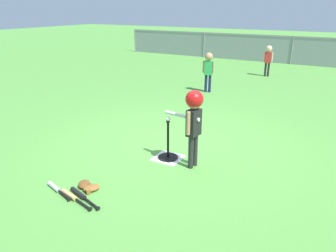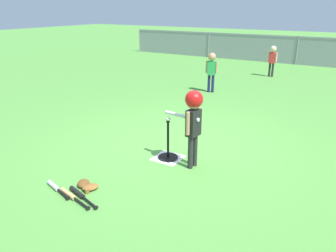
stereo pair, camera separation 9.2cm
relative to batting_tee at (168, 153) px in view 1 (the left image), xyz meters
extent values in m
plane|color=#51933D|center=(-0.18, 0.59, -0.10)|extent=(60.00, 60.00, 0.00)
cube|color=white|center=(0.00, 0.00, -0.09)|extent=(0.44, 0.44, 0.01)
cylinder|color=black|center=(0.00, 0.00, -0.08)|extent=(0.32, 0.32, 0.03)
cylinder|color=black|center=(0.00, 0.00, 0.23)|extent=(0.04, 0.04, 0.61)
cylinder|color=black|center=(0.00, 0.00, 0.53)|extent=(0.06, 0.06, 0.02)
sphere|color=white|center=(0.00, 0.00, 0.57)|extent=(0.07, 0.07, 0.07)
cylinder|color=#262626|center=(0.46, -0.11, 0.16)|extent=(0.08, 0.08, 0.51)
cylinder|color=#262626|center=(0.48, 0.00, 0.16)|extent=(0.08, 0.08, 0.51)
cube|color=black|center=(0.47, -0.06, 0.61)|extent=(0.16, 0.24, 0.40)
cylinder|color=tan|center=(0.45, -0.20, 0.64)|extent=(0.06, 0.06, 0.34)
cylinder|color=tan|center=(0.49, 0.08, 0.64)|extent=(0.06, 0.06, 0.34)
sphere|color=tan|center=(0.47, -0.06, 0.94)|extent=(0.23, 0.23, 0.23)
sphere|color=red|center=(0.47, -0.06, 0.96)|extent=(0.26, 0.26, 0.26)
cylinder|color=silver|center=(0.26, -0.03, 0.67)|extent=(0.60, 0.13, 0.06)
cylinder|color=#191E4C|center=(-1.18, 4.31, 0.15)|extent=(0.08, 0.08, 0.49)
cylinder|color=#191E4C|center=(-1.28, 4.28, 0.15)|extent=(0.08, 0.08, 0.49)
cube|color=green|center=(-1.23, 4.30, 0.59)|extent=(0.25, 0.19, 0.38)
cylinder|color=tan|center=(-1.10, 4.33, 0.61)|extent=(0.05, 0.05, 0.33)
cylinder|color=tan|center=(-1.36, 4.26, 0.61)|extent=(0.05, 0.05, 0.33)
sphere|color=tan|center=(-1.23, 4.30, 0.90)|extent=(0.22, 0.22, 0.22)
cylinder|color=#262626|center=(-0.32, 7.37, 0.14)|extent=(0.07, 0.07, 0.47)
cylinder|color=#262626|center=(-0.43, 7.37, 0.14)|extent=(0.07, 0.07, 0.47)
cube|color=red|center=(-0.38, 7.37, 0.55)|extent=(0.21, 0.13, 0.36)
cylinder|color=beige|center=(-0.25, 7.38, 0.58)|extent=(0.05, 0.05, 0.31)
cylinder|color=beige|center=(-0.51, 7.37, 0.58)|extent=(0.05, 0.05, 0.31)
sphere|color=beige|center=(-0.38, 7.37, 0.85)|extent=(0.21, 0.21, 0.21)
cylinder|color=silver|center=(-0.83, -1.59, -0.07)|extent=(0.28, 0.13, 0.06)
cylinder|color=black|center=(-0.57, -1.66, -0.07)|extent=(0.28, 0.10, 0.03)
cylinder|color=black|center=(-0.43, -1.70, -0.07)|extent=(0.03, 0.05, 0.05)
cylinder|color=#DBB266|center=(-0.51, -1.63, -0.07)|extent=(0.31, 0.13, 0.06)
cylinder|color=black|center=(-0.21, -1.69, -0.07)|extent=(0.31, 0.09, 0.03)
cylinder|color=black|center=(-0.06, -1.73, -0.07)|extent=(0.03, 0.05, 0.05)
cylinder|color=black|center=(-0.44, -1.54, -0.07)|extent=(0.32, 0.14, 0.06)
cylinder|color=black|center=(-0.14, -1.62, -0.07)|extent=(0.31, 0.11, 0.03)
cylinder|color=black|center=(0.02, -1.67, -0.07)|extent=(0.03, 0.05, 0.05)
ellipsoid|color=brown|center=(-0.53, -1.34, -0.06)|extent=(0.26, 0.27, 0.07)
cube|color=brown|center=(-0.43, -1.34, -0.06)|extent=(0.06, 0.06, 0.06)
ellipsoid|color=brown|center=(-0.37, -1.36, -0.06)|extent=(0.25, 0.27, 0.07)
cube|color=brown|center=(-0.34, -1.46, -0.06)|extent=(0.06, 0.06, 0.06)
cylinder|color=slate|center=(-8.18, 10.42, 0.48)|extent=(0.06, 0.06, 1.15)
cylinder|color=slate|center=(-4.18, 10.42, 0.48)|extent=(0.06, 0.06, 1.15)
cylinder|color=slate|center=(-0.18, 10.42, 0.48)|extent=(0.06, 0.06, 1.15)
cube|color=gray|center=(-0.18, 10.42, 1.00)|extent=(16.00, 0.03, 0.03)
cube|color=gray|center=(-0.18, 10.42, 0.48)|extent=(16.00, 0.01, 1.15)
camera|label=1|loc=(2.43, -4.12, 2.21)|focal=35.09mm
camera|label=2|loc=(2.51, -4.07, 2.21)|focal=35.09mm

